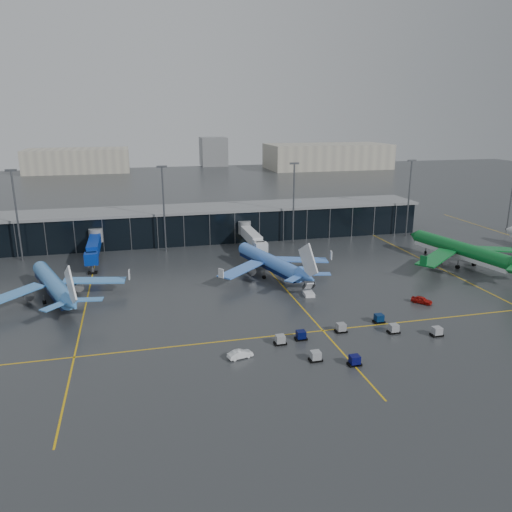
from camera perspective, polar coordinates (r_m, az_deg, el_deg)
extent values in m
plane|color=#282B2D|center=(107.29, -0.29, -5.83)|extent=(600.00, 600.00, 0.00)
cube|color=black|center=(164.29, -5.39, 3.65)|extent=(140.00, 16.00, 10.00)
cube|color=slate|center=(163.24, -5.44, 5.47)|extent=(142.00, 17.00, 0.80)
cylinder|color=#595B60|center=(154.72, -17.83, 2.25)|extent=(4.00, 4.00, 4.00)
cube|color=navy|center=(141.84, -18.12, 0.69)|extent=(3.00, 24.00, 3.00)
cylinder|color=#595B60|center=(135.47, -18.20, -1.39)|extent=(1.00, 1.00, 2.60)
cylinder|color=#595B60|center=(157.84, -1.33, 3.28)|extent=(4.00, 4.00, 4.00)
cube|color=silver|center=(145.24, -0.16, 1.84)|extent=(3.00, 24.00, 3.00)
cylinder|color=#595B60|center=(139.02, 0.57, -0.13)|extent=(1.00, 1.00, 2.60)
cylinder|color=#595B60|center=(152.68, -25.65, 4.07)|extent=(0.50, 0.50, 25.00)
cube|color=#595B60|center=(150.93, -26.23, 8.78)|extent=(3.00, 0.40, 0.60)
cylinder|color=#595B60|center=(149.60, -10.47, 5.17)|extent=(0.50, 0.50, 25.00)
cube|color=#595B60|center=(147.81, -10.72, 10.01)|extent=(3.00, 0.40, 0.60)
cylinder|color=#595B60|center=(156.99, 4.31, 5.89)|extent=(0.50, 0.50, 25.00)
cube|color=#595B60|center=(155.29, 4.41, 10.51)|extent=(3.00, 0.40, 0.60)
cylinder|color=#595B60|center=(173.54, 17.05, 6.20)|extent=(0.50, 0.50, 25.00)
cube|color=#595B60|center=(171.99, 17.40, 10.37)|extent=(3.00, 0.40, 0.60)
cylinder|color=#595B60|center=(196.93, 27.18, 6.23)|extent=(0.50, 0.50, 25.00)
cube|color=#B2AD99|center=(385.79, 8.15, 11.22)|extent=(90.00, 42.00, 18.00)
cube|color=#B2AD99|center=(379.96, -19.68, 10.25)|extent=(70.00, 38.00, 16.00)
cube|color=#B2AD99|center=(402.90, -4.89, 11.81)|extent=(20.00, 20.00, 22.00)
cube|color=gold|center=(123.99, -18.52, -3.64)|extent=(0.30, 120.00, 0.02)
cube|color=gold|center=(127.87, 1.96, -2.19)|extent=(0.30, 120.00, 0.02)
cube|color=gold|center=(146.21, 19.19, -0.76)|extent=(0.30, 120.00, 0.02)
cube|color=gold|center=(96.94, 7.65, -8.45)|extent=(220.00, 0.30, 0.02)
cube|color=black|center=(96.87, 9.68, -8.45)|extent=(2.20, 1.50, 0.36)
cube|color=gray|center=(96.55, 9.70, -8.03)|extent=(1.60, 1.50, 1.50)
cube|color=black|center=(102.54, 13.85, -7.28)|extent=(2.20, 1.50, 0.36)
cube|color=#051D45|center=(102.24, 13.88, -6.89)|extent=(1.60, 1.50, 1.50)
cube|color=black|center=(98.66, 15.44, -8.36)|extent=(2.20, 1.50, 0.36)
cube|color=gray|center=(98.35, 15.47, -7.95)|extent=(1.60, 1.50, 1.50)
cube|color=black|center=(99.85, 19.93, -8.46)|extent=(2.20, 1.50, 0.36)
cube|color=gray|center=(99.55, 19.97, -8.06)|extent=(1.60, 1.50, 1.50)
cube|color=black|center=(92.88, 5.14, -9.38)|extent=(2.20, 1.50, 0.36)
cube|color=#04093A|center=(92.55, 5.16, -8.95)|extent=(1.60, 1.50, 1.50)
cube|color=black|center=(85.81, 6.81, -11.69)|extent=(2.20, 1.50, 0.36)
cube|color=gray|center=(85.46, 6.83, -11.23)|extent=(1.60, 1.50, 1.50)
cube|color=black|center=(90.91, 2.78, -9.92)|extent=(2.20, 1.50, 0.36)
cube|color=gray|center=(90.58, 2.79, -9.48)|extent=(1.60, 1.50, 1.50)
cube|color=black|center=(85.45, 11.18, -12.02)|extent=(2.20, 1.50, 0.36)
cube|color=#050743|center=(85.10, 11.21, -11.56)|extent=(1.60, 1.50, 1.50)
cube|color=white|center=(114.26, 6.04, -4.32)|extent=(2.45, 3.37, 0.80)
cube|color=white|center=(113.61, 6.07, -3.42)|extent=(1.82, 2.95, 2.29)
imported|color=#9F100C|center=(114.82, 18.41, -4.79)|extent=(4.28, 4.51, 1.51)
imported|color=silver|center=(85.90, -1.81, -11.14)|extent=(4.60, 2.50, 1.44)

